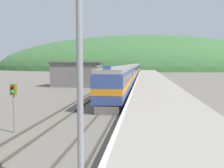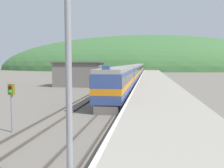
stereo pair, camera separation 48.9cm
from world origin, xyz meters
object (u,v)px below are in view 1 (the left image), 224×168
at_px(express_train_lead_car, 117,82).
at_px(carriage_fourth, 135,69).
at_px(siding_train, 116,73).
at_px(carriage_fifth, 137,68).
at_px(carriage_second, 128,74).
at_px(signal_post_siding, 14,97).
at_px(signal_mast_main, 79,10).
at_px(carriage_third, 133,71).

bearing_deg(express_train_lead_car, carriage_fourth, 90.00).
bearing_deg(siding_train, carriage_fifth, 86.18).
height_order(carriage_second, signal_post_siding, carriage_second).
height_order(signal_mast_main, signal_post_siding, signal_mast_main).
height_order(express_train_lead_car, carriage_fifth, express_train_lead_car).
relative_size(siding_train, signal_post_siding, 11.29).
relative_size(signal_mast_main, signal_post_siding, 2.74).
distance_m(carriage_fifth, siding_train, 58.53).
xyz_separation_m(carriage_fourth, carriage_fifth, (0.00, 23.64, 0.00)).
bearing_deg(express_train_lead_car, siding_train, 96.41).
height_order(carriage_third, siding_train, carriage_third).
relative_size(carriage_third, siding_train, 0.62).
bearing_deg(carriage_fourth, signal_post_siding, -93.51).
relative_size(carriage_fifth, signal_post_siding, 6.95).
height_order(express_train_lead_car, carriage_fourth, express_train_lead_car).
bearing_deg(signal_post_siding, express_train_lead_car, 71.66).
height_order(carriage_fourth, siding_train, carriage_fourth).
distance_m(carriage_fourth, signal_post_siding, 85.37).
bearing_deg(carriage_fourth, express_train_lead_car, -90.00).
bearing_deg(carriage_second, carriage_fourth, 90.00).
height_order(carriage_third, carriage_fifth, same).
bearing_deg(carriage_fifth, siding_train, -93.82).
bearing_deg(signal_post_siding, carriage_fourth, 86.49).
relative_size(carriage_fifth, signal_mast_main, 2.54).
height_order(express_train_lead_car, siding_train, express_train_lead_car).
height_order(carriage_second, carriage_fifth, same).
height_order(carriage_fifth, signal_post_siding, carriage_fifth).
height_order(carriage_fourth, carriage_fifth, same).
distance_m(express_train_lead_car, carriage_second, 22.14).
distance_m(express_train_lead_car, carriage_third, 45.79).
bearing_deg(carriage_second, carriage_fifth, 90.00).
bearing_deg(signal_post_siding, carriage_third, 85.15).
bearing_deg(siding_train, carriage_fourth, 83.60).
xyz_separation_m(carriage_second, signal_post_siding, (-5.23, -37.92, 0.19)).
bearing_deg(carriage_fifth, carriage_fourth, -90.00).
xyz_separation_m(carriage_third, siding_train, (-3.90, -11.11, -0.32)).
xyz_separation_m(carriage_third, carriage_fifth, (0.00, 47.29, 0.00)).
distance_m(carriage_third, carriage_fifth, 47.29).
distance_m(express_train_lead_car, carriage_fourth, 69.43).
xyz_separation_m(carriage_third, signal_mast_main, (1.26, -69.81, 4.02)).
bearing_deg(carriage_third, express_train_lead_car, -90.00).
xyz_separation_m(carriage_fourth, signal_mast_main, (1.26, -93.45, 4.02)).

